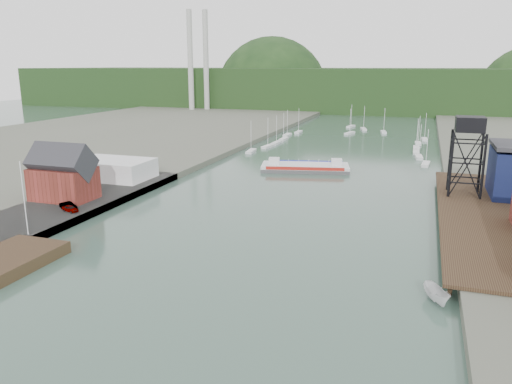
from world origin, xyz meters
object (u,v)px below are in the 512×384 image
Objects in this scene: motorboat at (437,295)px; harbor_building at (63,178)px; chain_ferry at (305,167)px; car_west_a at (70,209)px; lift_tower at (470,129)px.

harbor_building is at bearing 138.94° from motorboat.
harbor_building reaches higher than chain_ferry.
motorboat is 65.82m from car_west_a.
harbor_building is 63.78m from chain_ferry.
lift_tower reaches higher than harbor_building.
lift_tower is 0.64× the size of chain_ferry.
car_west_a is (-64.36, 13.73, 1.18)m from motorboat.
car_west_a is (-31.20, -57.96, 1.23)m from chain_ferry.
lift_tower is 3.00× the size of motorboat.
lift_tower is 51.31m from motorboat.
chain_ferry is 78.99m from motorboat.
chain_ferry is (-38.81, 22.83, -14.67)m from lift_tower.
harbor_building is 74.52m from motorboat.
lift_tower is (77.00, 28.00, 9.56)m from harbor_building.
harbor_building is 3.42× the size of car_west_a.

